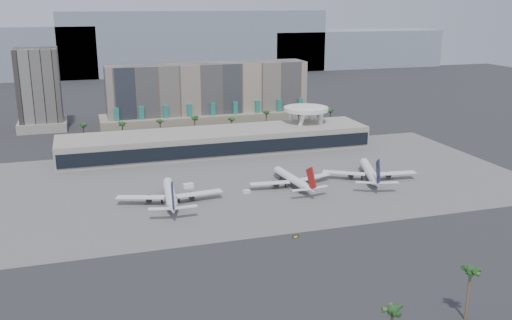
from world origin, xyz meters
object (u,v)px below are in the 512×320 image
object	(u,v)px
airliner_right	(370,172)
service_vehicle_b	(246,192)
airliner_left	(170,194)
taxiway_sign	(295,237)
service_vehicle_a	(188,186)
airliner_centre	(292,179)

from	to	relation	value
airliner_right	service_vehicle_b	size ratio (longest dim) A/B	14.14
airliner_left	taxiway_sign	distance (m)	60.91
service_vehicle_a	taxiway_sign	distance (m)	70.85
airliner_left	airliner_centre	xyz separation A→B (m)	(55.93, 5.44, -0.39)
airliner_left	airliner_centre	bearing A→B (deg)	11.05
airliner_right	service_vehicle_a	distance (m)	84.27
airliner_left	taxiway_sign	world-z (taller)	airliner_left
airliner_right	taxiway_sign	size ratio (longest dim) A/B	20.16
service_vehicle_a	airliner_right	bearing A→B (deg)	-15.61
airliner_centre	service_vehicle_a	distance (m)	46.82
service_vehicle_b	service_vehicle_a	bearing A→B (deg)	137.92
service_vehicle_a	airliner_centre	bearing A→B (deg)	-21.32
service_vehicle_b	taxiway_sign	size ratio (longest dim) A/B	1.43
airliner_right	taxiway_sign	world-z (taller)	airliner_right
airliner_left	service_vehicle_b	size ratio (longest dim) A/B	14.69
airliner_centre	airliner_right	world-z (taller)	airliner_right
airliner_left	service_vehicle_a	bearing A→B (deg)	63.87
airliner_left	airliner_right	bearing A→B (deg)	7.96
airliner_centre	taxiway_sign	distance (m)	57.33
airliner_centre	service_vehicle_b	size ratio (longest dim) A/B	13.25
service_vehicle_a	service_vehicle_b	bearing A→B (deg)	-38.86
airliner_centre	airliner_right	size ratio (longest dim) A/B	0.94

